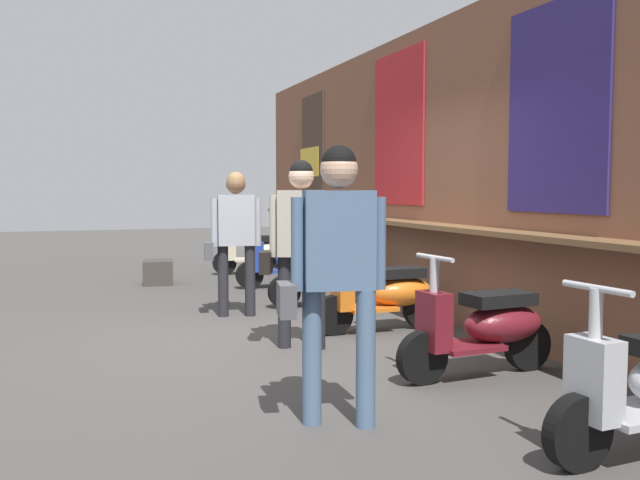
{
  "coord_description": "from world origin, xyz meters",
  "views": [
    {
      "loc": [
        6.33,
        -1.95,
        1.46
      ],
      "look_at": [
        -2.12,
        1.11,
        0.79
      ],
      "focal_mm": 38.82,
      "sensor_mm": 36.0,
      "label": 1
    }
  ],
  "objects_px": {
    "scooter_maroon": "(486,327)",
    "merchandise_crate": "(158,272)",
    "shopper_browsing": "(235,229)",
    "scooter_blue": "(288,261)",
    "scooter_teal": "(329,274)",
    "scooter_cream": "(258,251)",
    "scooter_orange": "(386,293)",
    "shopper_with_handbag": "(336,255)",
    "shopper_passing": "(300,234)"
  },
  "relations": [
    {
      "from": "scooter_teal",
      "to": "shopper_passing",
      "type": "relative_size",
      "value": 0.81
    },
    {
      "from": "scooter_teal",
      "to": "shopper_browsing",
      "type": "bearing_deg",
      "value": 14.27
    },
    {
      "from": "scooter_teal",
      "to": "scooter_maroon",
      "type": "xyz_separation_m",
      "value": [
        3.49,
        -0.0,
        0.0
      ]
    },
    {
      "from": "scooter_cream",
      "to": "shopper_passing",
      "type": "relative_size",
      "value": 0.82
    },
    {
      "from": "scooter_orange",
      "to": "shopper_with_handbag",
      "type": "xyz_separation_m",
      "value": [
        2.48,
        -1.51,
        0.67
      ]
    },
    {
      "from": "scooter_teal",
      "to": "scooter_orange",
      "type": "relative_size",
      "value": 1.0
    },
    {
      "from": "scooter_blue",
      "to": "shopper_passing",
      "type": "relative_size",
      "value": 0.81
    },
    {
      "from": "merchandise_crate",
      "to": "scooter_teal",
      "type": "bearing_deg",
      "value": 33.44
    },
    {
      "from": "scooter_blue",
      "to": "shopper_browsing",
      "type": "height_order",
      "value": "shopper_browsing"
    },
    {
      "from": "scooter_blue",
      "to": "scooter_teal",
      "type": "relative_size",
      "value": 1.0
    },
    {
      "from": "scooter_blue",
      "to": "shopper_with_handbag",
      "type": "distance_m",
      "value": 6.11
    },
    {
      "from": "scooter_maroon",
      "to": "shopper_browsing",
      "type": "distance_m",
      "value": 3.45
    },
    {
      "from": "scooter_blue",
      "to": "scooter_cream",
      "type": "bearing_deg",
      "value": -89.66
    },
    {
      "from": "scooter_teal",
      "to": "shopper_browsing",
      "type": "relative_size",
      "value": 0.85
    },
    {
      "from": "scooter_maroon",
      "to": "merchandise_crate",
      "type": "xyz_separation_m",
      "value": [
        -6.19,
        -1.78,
        -0.21
      ]
    },
    {
      "from": "scooter_orange",
      "to": "merchandise_crate",
      "type": "distance_m",
      "value": 4.73
    },
    {
      "from": "merchandise_crate",
      "to": "scooter_orange",
      "type": "bearing_deg",
      "value": 22.19
    },
    {
      "from": "scooter_cream",
      "to": "shopper_with_handbag",
      "type": "xyz_separation_m",
      "value": [
        7.6,
        -1.51,
        0.67
      ]
    },
    {
      "from": "shopper_browsing",
      "to": "merchandise_crate",
      "type": "xyz_separation_m",
      "value": [
        -3.04,
        -0.52,
        -0.82
      ]
    },
    {
      "from": "scooter_teal",
      "to": "scooter_maroon",
      "type": "height_order",
      "value": "same"
    },
    {
      "from": "scooter_cream",
      "to": "scooter_maroon",
      "type": "relative_size",
      "value": 1.0
    },
    {
      "from": "scooter_teal",
      "to": "merchandise_crate",
      "type": "relative_size",
      "value": 2.51
    },
    {
      "from": "scooter_teal",
      "to": "scooter_orange",
      "type": "bearing_deg",
      "value": 89.4
    },
    {
      "from": "scooter_cream",
      "to": "shopper_with_handbag",
      "type": "bearing_deg",
      "value": 83.03
    },
    {
      "from": "scooter_teal",
      "to": "scooter_maroon",
      "type": "relative_size",
      "value": 1.0
    },
    {
      "from": "scooter_cream",
      "to": "shopper_passing",
      "type": "bearing_deg",
      "value": 83.36
    },
    {
      "from": "scooter_blue",
      "to": "shopper_browsing",
      "type": "xyz_separation_m",
      "value": [
        2.07,
        -1.27,
        0.62
      ]
    },
    {
      "from": "scooter_cream",
      "to": "shopper_browsing",
      "type": "distance_m",
      "value": 4.04
    },
    {
      "from": "scooter_cream",
      "to": "shopper_with_handbag",
      "type": "distance_m",
      "value": 7.78
    },
    {
      "from": "shopper_passing",
      "to": "shopper_with_handbag",
      "type": "bearing_deg",
      "value": 10.14
    },
    {
      "from": "scooter_cream",
      "to": "merchandise_crate",
      "type": "relative_size",
      "value": 2.52
    },
    {
      "from": "scooter_orange",
      "to": "merchandise_crate",
      "type": "bearing_deg",
      "value": -68.24
    },
    {
      "from": "scooter_cream",
      "to": "scooter_maroon",
      "type": "height_order",
      "value": "same"
    },
    {
      "from": "scooter_blue",
      "to": "scooter_teal",
      "type": "distance_m",
      "value": 1.73
    },
    {
      "from": "scooter_teal",
      "to": "scooter_orange",
      "type": "xyz_separation_m",
      "value": [
        1.67,
        0.0,
        0.0
      ]
    },
    {
      "from": "scooter_orange",
      "to": "shopper_with_handbag",
      "type": "distance_m",
      "value": 2.98
    },
    {
      "from": "shopper_with_handbag",
      "to": "shopper_passing",
      "type": "distance_m",
      "value": 2.09
    },
    {
      "from": "scooter_cream",
      "to": "scooter_teal",
      "type": "bearing_deg",
      "value": 94.3
    },
    {
      "from": "shopper_passing",
      "to": "scooter_cream",
      "type": "bearing_deg",
      "value": -168.67
    },
    {
      "from": "scooter_cream",
      "to": "scooter_orange",
      "type": "xyz_separation_m",
      "value": [
        5.12,
        0.0,
        0.0
      ]
    },
    {
      "from": "scooter_maroon",
      "to": "merchandise_crate",
      "type": "height_order",
      "value": "scooter_maroon"
    },
    {
      "from": "shopper_with_handbag",
      "to": "merchandise_crate",
      "type": "bearing_deg",
      "value": -166.17
    },
    {
      "from": "shopper_browsing",
      "to": "scooter_maroon",
      "type": "bearing_deg",
      "value": 31.24
    },
    {
      "from": "scooter_maroon",
      "to": "scooter_orange",
      "type": "bearing_deg",
      "value": -94.36
    },
    {
      "from": "scooter_maroon",
      "to": "shopper_passing",
      "type": "bearing_deg",
      "value": -56.51
    },
    {
      "from": "merchandise_crate",
      "to": "scooter_blue",
      "type": "bearing_deg",
      "value": 61.46
    },
    {
      "from": "scooter_teal",
      "to": "shopper_browsing",
      "type": "xyz_separation_m",
      "value": [
        0.34,
        -1.27,
        0.62
      ]
    },
    {
      "from": "scooter_cream",
      "to": "merchandise_crate",
      "type": "height_order",
      "value": "scooter_cream"
    },
    {
      "from": "scooter_maroon",
      "to": "shopper_with_handbag",
      "type": "xyz_separation_m",
      "value": [
        0.67,
        -1.51,
        0.67
      ]
    },
    {
      "from": "shopper_browsing",
      "to": "shopper_passing",
      "type": "xyz_separation_m",
      "value": [
        1.77,
        0.2,
        0.05
      ]
    }
  ]
}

